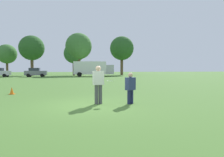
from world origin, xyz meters
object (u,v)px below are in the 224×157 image
object	(u,v)px
parked_car_center	(36,72)
traffic_cone	(12,91)
box_truck	(92,68)
player_defender	(130,87)
player_thrower	(98,83)
frisbee	(110,81)

from	to	relation	value
parked_car_center	traffic_cone	bearing A→B (deg)	-81.08
parked_car_center	box_truck	world-z (taller)	box_truck
player_defender	traffic_cone	distance (m)	8.04
player_thrower	box_truck	distance (m)	33.06
player_thrower	player_defender	size ratio (longest dim) A/B	1.22
player_thrower	frisbee	xyz separation A→B (m)	(0.53, -0.03, 0.07)
box_truck	parked_car_center	bearing A→B (deg)	-179.21
player_thrower	player_defender	xyz separation A→B (m)	(1.47, -0.23, -0.19)
traffic_cone	player_defender	bearing A→B (deg)	-34.68
traffic_cone	parked_car_center	size ratio (longest dim) A/B	0.11
parked_car_center	box_truck	distance (m)	11.64
box_truck	player_thrower	bearing A→B (deg)	-93.48
traffic_cone	parked_car_center	xyz separation A→B (m)	(-4.48, 28.50, 0.69)
player_thrower	box_truck	world-z (taller)	box_truck
player_thrower	frisbee	bearing A→B (deg)	-3.23
player_thrower	player_defender	distance (m)	1.50
player_defender	box_truck	bearing A→B (deg)	89.08
frisbee	parked_car_center	bearing A→B (deg)	107.14
frisbee	traffic_cone	size ratio (longest dim) A/B	0.57
parked_car_center	box_truck	xyz separation A→B (m)	(11.61, 0.16, 0.83)
player_defender	frisbee	xyz separation A→B (m)	(-0.93, 0.20, 0.26)
player_thrower	parked_car_center	bearing A→B (deg)	106.30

